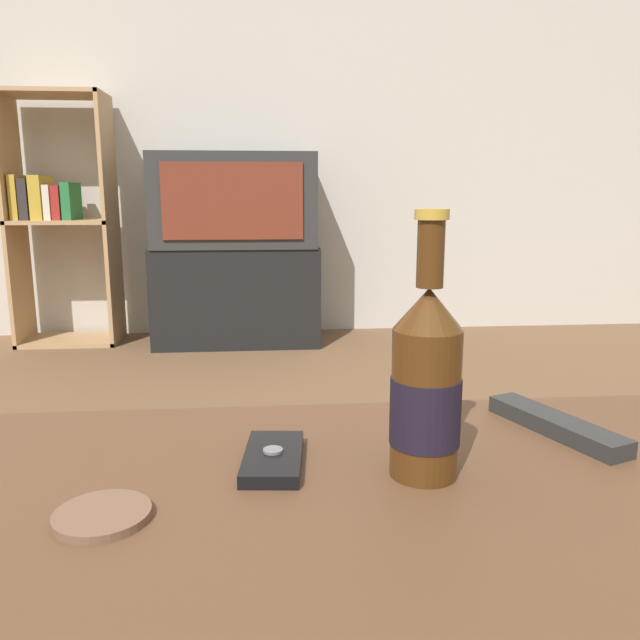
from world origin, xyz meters
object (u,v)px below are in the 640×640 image
at_px(television, 235,201).
at_px(cell_phone, 273,458).
at_px(remote_control, 556,425).
at_px(bookshelf, 58,215).
at_px(beer_bottle, 426,385).
at_px(tv_stand, 237,295).

distance_m(television, cell_phone, 2.62).
bearing_deg(remote_control, television, 79.93).
height_order(bookshelf, beer_bottle, bookshelf).
xyz_separation_m(tv_stand, remote_control, (0.49, -2.55, 0.25)).
relative_size(bookshelf, beer_bottle, 4.73).
distance_m(tv_stand, television, 0.48).
xyz_separation_m(tv_stand, bookshelf, (-0.89, 0.07, 0.41)).
height_order(tv_stand, television, television).
bearing_deg(beer_bottle, remote_control, 27.40).
distance_m(bookshelf, beer_bottle, 2.97).
relative_size(bookshelf, remote_control, 6.60).
bearing_deg(bookshelf, beer_bottle, -66.22).
height_order(tv_stand, bookshelf, bookshelf).
distance_m(television, bookshelf, 0.90).
xyz_separation_m(tv_stand, television, (0.00, -0.00, 0.48)).
bearing_deg(tv_stand, beer_bottle, -83.47).
bearing_deg(bookshelf, cell_phone, -68.68).
bearing_deg(bookshelf, tv_stand, -4.37).
distance_m(bookshelf, cell_phone, 2.88).
bearing_deg(television, tv_stand, 90.00).
xyz_separation_m(television, beer_bottle, (0.30, -2.64, -0.15)).
bearing_deg(beer_bottle, tv_stand, 96.53).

